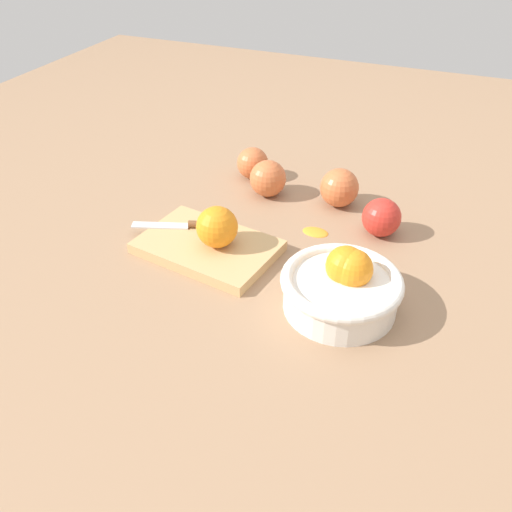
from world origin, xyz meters
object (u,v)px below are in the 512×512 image
Objects in this scene: orange_on_board at (217,227)px; bowl at (342,286)px; cutting_board at (208,247)px; apple_front_left_2 at (339,188)px; apple_front_left at (381,217)px; apple_front_right_2 at (268,178)px; apple_front_right at (253,163)px; knife at (183,225)px.

bowl is at bearing 166.85° from orange_on_board.
apple_front_left_2 is at bearing -124.50° from cutting_board.
apple_front_left_2 is (0.10, -0.08, 0.00)m from apple_front_left.
cutting_board is 3.30× the size of apple_front_left.
apple_front_right_2 is (0.24, -0.30, -0.00)m from bowl.
cutting_board is 3.45× the size of apple_front_right.
orange_on_board reaches higher than knife.
apple_front_right_2 is (0.15, 0.02, -0.00)m from apple_front_left_2.
bowl is at bearing 86.63° from apple_front_left.
orange_on_board is 1.01× the size of apple_front_left.
knife is 1.93× the size of apple_front_right_2.
apple_front_right reaches higher than cutting_board.
orange_on_board reaches higher than apple_front_right.
knife is 0.23m from apple_front_right_2.
apple_front_left_2 is at bearing -173.76° from apple_front_right_2.
apple_front_left is at bearing -145.57° from orange_on_board.
orange_on_board is at bearing 89.10° from apple_front_right_2.
orange_on_board is at bearing 58.65° from apple_front_left_2.
apple_front_right_2 is at bearing 6.24° from apple_front_left_2.
apple_front_left is 0.13m from apple_front_left_2.
apple_front_left is 0.95× the size of apple_front_right_2.
apple_front_right is 0.34m from apple_front_left.
apple_front_left is at bearing 143.21° from apple_front_left_2.
cutting_board is at bearing -11.87° from bowl.
bowl is 0.28m from cutting_board.
apple_front_left is 0.93× the size of apple_front_left_2.
apple_front_right_2 is at bearing -90.90° from orange_on_board.
cutting_board is 0.34m from apple_front_left.
bowl reaches higher than apple_front_left_2.
apple_front_left reaches higher than cutting_board.
apple_front_right is 0.89× the size of apple_front_left_2.
bowl is at bearing 168.13° from cutting_board.
apple_front_left_2 is (-0.16, -0.26, -0.02)m from orange_on_board.
orange_on_board is 0.24m from apple_front_right_2.
apple_front_left_2 is at bearing -121.35° from orange_on_board.
knife reaches higher than cutting_board.
orange_on_board is (-0.02, -0.00, 0.05)m from cutting_board.
knife is 1.88× the size of apple_front_left_2.
apple_front_left is (-0.01, -0.24, -0.00)m from bowl.
apple_front_right_2 is at bearing -13.43° from apple_front_left.
bowl reaches higher than apple_front_left.
bowl is 1.28× the size of knife.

